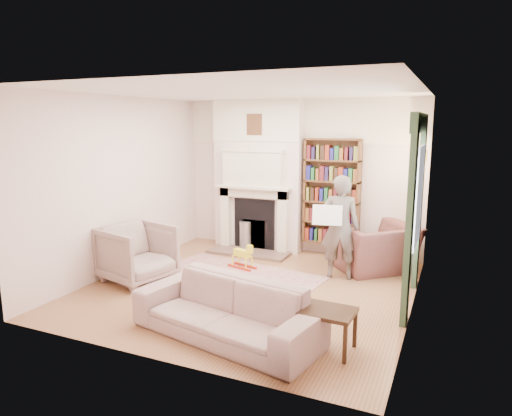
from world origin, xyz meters
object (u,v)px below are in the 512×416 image
at_px(bookcase, 332,192).
at_px(coffee_table, 321,328).
at_px(armchair_reading, 375,248).
at_px(armchair_left, 137,253).
at_px(man_reading, 340,227).
at_px(rocking_horse, 242,256).
at_px(sofa, 226,310).
at_px(paraffin_heater, 246,235).

bearing_deg(bookcase, coffee_table, -76.92).
distance_m(bookcase, armchair_reading, 1.30).
distance_m(armchair_reading, armchair_left, 3.78).
bearing_deg(man_reading, rocking_horse, -4.99).
xyz_separation_m(sofa, paraffin_heater, (-1.34, 3.39, -0.04)).
bearing_deg(sofa, armchair_reading, 81.70).
distance_m(armchair_left, paraffin_heater, 2.39).
distance_m(bookcase, paraffin_heater, 1.83).
height_order(coffee_table, rocking_horse, coffee_table).
height_order(bookcase, rocking_horse, bookcase).
bearing_deg(paraffin_heater, sofa, -68.44).
xyz_separation_m(bookcase, armchair_left, (-2.34, -2.51, -0.74)).
bearing_deg(bookcase, rocking_horse, -130.38).
distance_m(armchair_left, man_reading, 3.12).
xyz_separation_m(armchair_reading, paraffin_heater, (-2.46, 0.30, -0.11)).
distance_m(armchair_left, rocking_horse, 1.69).
height_order(man_reading, rocking_horse, man_reading).
relative_size(sofa, coffee_table, 3.12).
bearing_deg(paraffin_heater, bookcase, 8.71).
bearing_deg(armchair_left, rocking_horse, -31.84).
height_order(armchair_reading, sofa, armchair_reading).
distance_m(sofa, man_reading, 2.62).
bearing_deg(rocking_horse, armchair_reading, 37.24).
relative_size(bookcase, sofa, 0.85).
xyz_separation_m(armchair_reading, coffee_table, (-0.08, -2.91, -0.16)).
bearing_deg(rocking_horse, sofa, -52.87).
relative_size(bookcase, armchair_left, 1.95).
bearing_deg(armchair_left, coffee_table, -92.83).
distance_m(paraffin_heater, rocking_horse, 1.18).
bearing_deg(armchair_left, paraffin_heater, -4.63).
bearing_deg(sofa, bookcase, 97.95).
xyz_separation_m(armchair_reading, armchair_left, (-3.23, -1.96, 0.05)).
relative_size(armchair_reading, armchair_left, 1.25).
xyz_separation_m(bookcase, armchair_reading, (0.88, -0.54, -0.79)).
bearing_deg(paraffin_heater, armchair_reading, -6.96).
relative_size(armchair_left, sofa, 0.43).
xyz_separation_m(paraffin_heater, rocking_horse, (0.44, -1.09, -0.06)).
height_order(armchair_left, sofa, armchair_left).
distance_m(bookcase, armchair_left, 3.51).
height_order(bookcase, sofa, bookcase).
bearing_deg(rocking_horse, coffee_table, -31.77).
bearing_deg(armchair_reading, sofa, 28.09).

